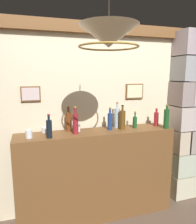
{
  "coord_description": "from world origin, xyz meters",
  "views": [
    {
      "loc": [
        -0.77,
        -1.62,
        1.82
      ],
      "look_at": [
        0.0,
        0.77,
        1.38
      ],
      "focal_mm": 34.32,
      "sensor_mm": 36.0,
      "label": 1
    }
  ],
  "objects": [
    {
      "name": "liquor_bottle_port",
      "position": [
        0.53,
        0.84,
        1.21
      ],
      "size": [
        0.06,
        0.06,
        0.22
      ],
      "color": "#1A4D23",
      "rests_on": "bar_shelf_unit"
    },
    {
      "name": "glass_tumbler_rocks",
      "position": [
        -0.22,
        0.9,
        1.18
      ],
      "size": [
        0.06,
        0.06,
        0.1
      ],
      "color": "silver",
      "rests_on": "bar_shelf_unit"
    },
    {
      "name": "pendant_lamp",
      "position": [
        -0.13,
        0.08,
        2.12
      ],
      "size": [
        0.5,
        0.5,
        0.46
      ],
      "color": "#EFE5C6"
    },
    {
      "name": "stone_pillar",
      "position": [
        1.37,
        0.93,
        1.2
      ],
      "size": [
        0.39,
        0.39,
        2.41
      ],
      "color": "beige",
      "rests_on": "ground"
    },
    {
      "name": "glass_tumbler_shot",
      "position": [
        -0.61,
        0.96,
        1.17
      ],
      "size": [
        0.08,
        0.08,
        0.07
      ],
      "color": "silver",
      "rests_on": "bar_shelf_unit"
    },
    {
      "name": "liquor_bottle_rye",
      "position": [
        -0.58,
        0.72,
        1.24
      ],
      "size": [
        0.06,
        0.06,
        0.27
      ],
      "color": "black",
      "rests_on": "bar_shelf_unit"
    },
    {
      "name": "liquor_bottle_gin",
      "position": [
        0.34,
        0.83,
        1.26
      ],
      "size": [
        0.08,
        0.08,
        0.31
      ],
      "color": "brown",
      "rests_on": "bar_shelf_unit"
    },
    {
      "name": "panelled_rear_partition",
      "position": [
        0.0,
        1.1,
        1.31
      ],
      "size": [
        3.43,
        0.15,
        2.47
      ],
      "color": "beige",
      "rests_on": "ground"
    },
    {
      "name": "liquor_bottle_whiskey",
      "position": [
        -0.27,
        0.79,
        1.26
      ],
      "size": [
        0.07,
        0.07,
        0.33
      ],
      "color": "maroon",
      "rests_on": "bar_shelf_unit"
    },
    {
      "name": "bar_shelf_unit",
      "position": [
        0.0,
        0.82,
        0.57
      ],
      "size": [
        1.96,
        0.39,
        1.13
      ],
      "primitive_type": "cube",
      "color": "brown",
      "rests_on": "ground"
    },
    {
      "name": "liquor_bottle_tequila",
      "position": [
        0.86,
        0.86,
        1.23
      ],
      "size": [
        0.06,
        0.06,
        0.24
      ],
      "color": "maroon",
      "rests_on": "bar_shelf_unit"
    },
    {
      "name": "glass_tumbler_highball",
      "position": [
        -0.8,
        0.78,
        1.18
      ],
      "size": [
        0.08,
        0.08,
        0.09
      ],
      "color": "silver",
      "rests_on": "bar_shelf_unit"
    },
    {
      "name": "liquor_bottle_scotch",
      "position": [
        0.18,
        0.85,
        1.25
      ],
      "size": [
        0.06,
        0.06,
        0.29
      ],
      "color": "navy",
      "rests_on": "bar_shelf_unit"
    },
    {
      "name": "liquor_bottle_vodka",
      "position": [
        0.9,
        0.69,
        1.26
      ],
      "size": [
        0.07,
        0.07,
        0.31
      ],
      "color": "#1A4E20",
      "rests_on": "bar_shelf_unit"
    },
    {
      "name": "liquor_bottle_mezcal",
      "position": [
        0.31,
        0.91,
        1.27
      ],
      "size": [
        0.07,
        0.07,
        0.34
      ],
      "color": "#A8BECA",
      "rests_on": "bar_shelf_unit"
    },
    {
      "name": "liquor_bottle_brandy",
      "position": [
        -0.32,
        0.96,
        1.25
      ],
      "size": [
        0.07,
        0.07,
        0.31
      ],
      "color": "brown",
      "rests_on": "bar_shelf_unit"
    }
  ]
}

